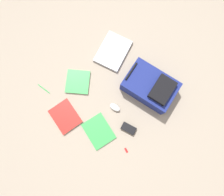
{
  "coord_description": "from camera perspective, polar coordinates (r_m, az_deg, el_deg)",
  "views": [
    {
      "loc": [
        -0.27,
        -0.24,
        1.78
      ],
      "look_at": [
        -0.02,
        -0.03,
        0.02
      ],
      "focal_mm": 30.78,
      "sensor_mm": 36.0,
      "label": 1
    }
  ],
  "objects": [
    {
      "name": "computer_mouse",
      "position": [
        1.77,
        0.87,
        -2.8
      ],
      "size": [
        0.07,
        0.11,
        0.04
      ],
      "primitive_type": "ellipsoid",
      "rotation": [
        0.0,
        0.0,
        0.1
      ],
      "color": "silver",
      "rests_on": "ground_plane"
    },
    {
      "name": "book_manual",
      "position": [
        1.83,
        -13.7,
        -5.32
      ],
      "size": [
        0.28,
        0.31,
        0.02
      ],
      "color": "silver",
      "rests_on": "ground_plane"
    },
    {
      "name": "backpack",
      "position": [
        1.77,
        11.37,
        3.34
      ],
      "size": [
        0.35,
        0.49,
        0.21
      ],
      "color": "navy",
      "rests_on": "ground_plane"
    },
    {
      "name": "ground_plane",
      "position": [
        1.82,
        -0.41,
        1.05
      ],
      "size": [
        3.76,
        3.76,
        0.0
      ],
      "primitive_type": "plane",
      "color": "gray"
    },
    {
      "name": "pen_black",
      "position": [
        1.94,
        -19.62,
        2.59
      ],
      "size": [
        0.02,
        0.14,
        0.01
      ],
      "primitive_type": "cylinder",
      "rotation": [
        1.57,
        0.0,
        0.05
      ],
      "color": "#198C33",
      "rests_on": "ground_plane"
    },
    {
      "name": "book_blue",
      "position": [
        1.78,
        -3.99,
        -9.79
      ],
      "size": [
        0.29,
        0.33,
        0.01
      ],
      "color": "silver",
      "rests_on": "ground_plane"
    },
    {
      "name": "laptop",
      "position": [
        1.93,
        0.32,
        13.69
      ],
      "size": [
        0.4,
        0.33,
        0.03
      ],
      "color": "#929296",
      "rests_on": "ground_plane"
    },
    {
      "name": "power_brick",
      "position": [
        1.77,
        4.93,
        -8.96
      ],
      "size": [
        0.1,
        0.14,
        0.03
      ],
      "primitive_type": "cube",
      "rotation": [
        0.0,
        0.0,
        0.2
      ],
      "color": "black",
      "rests_on": "ground_plane"
    },
    {
      "name": "usb_stick",
      "position": [
        1.79,
        4.25,
        -15.24
      ],
      "size": [
        0.03,
        0.05,
        0.01
      ],
      "primitive_type": "cube",
      "rotation": [
        0.0,
        0.0,
        2.74
      ],
      "color": "#B21919",
      "rests_on": "ground_plane"
    },
    {
      "name": "book_comic",
      "position": [
        1.86,
        -10.12,
        4.73
      ],
      "size": [
        0.31,
        0.31,
        0.02
      ],
      "color": "silver",
      "rests_on": "ground_plane"
    }
  ]
}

